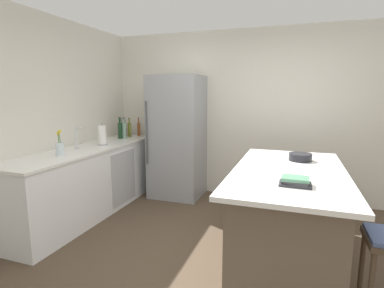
# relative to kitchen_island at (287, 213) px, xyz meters

# --- Properties ---
(ground_plane) EXTENTS (7.20, 7.20, 0.00)m
(ground_plane) POSITION_rel_kitchen_island_xyz_m (-0.49, -0.47, -0.46)
(ground_plane) COLOR #4C3D2D
(wall_rear) EXTENTS (6.00, 0.10, 2.60)m
(wall_rear) POSITION_rel_kitchen_island_xyz_m (-0.49, 1.78, 0.84)
(wall_rear) COLOR silver
(wall_rear) RESTS_ON ground_plane
(wall_left) EXTENTS (0.10, 6.00, 2.60)m
(wall_left) POSITION_rel_kitchen_island_xyz_m (-2.94, -0.47, 0.84)
(wall_left) COLOR silver
(wall_left) RESTS_ON ground_plane
(counter_run_left) EXTENTS (0.66, 2.64, 0.92)m
(counter_run_left) POSITION_rel_kitchen_island_xyz_m (-2.58, 0.33, 0.00)
(counter_run_left) COLOR white
(counter_run_left) RESTS_ON ground_plane
(kitchen_island) EXTENTS (1.03, 1.99, 0.91)m
(kitchen_island) POSITION_rel_kitchen_island_xyz_m (0.00, 0.00, 0.00)
(kitchen_island) COLOR brown
(kitchen_island) RESTS_ON ground_plane
(refrigerator) EXTENTS (0.78, 0.71, 1.90)m
(refrigerator) POSITION_rel_kitchen_island_xyz_m (-1.73, 1.39, 0.49)
(refrigerator) COLOR #93969B
(refrigerator) RESTS_ON ground_plane
(sink_faucet) EXTENTS (0.15, 0.05, 0.30)m
(sink_faucet) POSITION_rel_kitchen_island_xyz_m (-2.63, 0.17, 0.61)
(sink_faucet) COLOR silver
(sink_faucet) RESTS_ON counter_run_left
(flower_vase) EXTENTS (0.10, 0.10, 0.30)m
(flower_vase) POSITION_rel_kitchen_island_xyz_m (-2.53, -0.24, 0.55)
(flower_vase) COLOR silver
(flower_vase) RESTS_ON counter_run_left
(paper_towel_roll) EXTENTS (0.14, 0.14, 0.31)m
(paper_towel_roll) POSITION_rel_kitchen_island_xyz_m (-2.52, 0.56, 0.59)
(paper_towel_roll) COLOR gray
(paper_towel_roll) RESTS_ON counter_run_left
(vinegar_bottle) EXTENTS (0.05, 0.05, 0.31)m
(vinegar_bottle) POSITION_rel_kitchen_island_xyz_m (-2.49, 1.53, 0.58)
(vinegar_bottle) COLOR #994C23
(vinegar_bottle) RESTS_ON counter_run_left
(olive_oil_bottle) EXTENTS (0.06, 0.06, 0.31)m
(olive_oil_bottle) POSITION_rel_kitchen_island_xyz_m (-2.61, 1.43, 0.58)
(olive_oil_bottle) COLOR olive
(olive_oil_bottle) RESTS_ON counter_run_left
(syrup_bottle) EXTENTS (0.07, 0.07, 0.29)m
(syrup_bottle) POSITION_rel_kitchen_island_xyz_m (-2.65, 1.34, 0.57)
(syrup_bottle) COLOR #5B3319
(syrup_bottle) RESTS_ON counter_run_left
(gin_bottle) EXTENTS (0.08, 0.08, 0.33)m
(gin_bottle) POSITION_rel_kitchen_island_xyz_m (-2.60, 1.24, 0.59)
(gin_bottle) COLOR #8CB79E
(gin_bottle) RESTS_ON counter_run_left
(wine_bottle) EXTENTS (0.07, 0.07, 0.34)m
(wine_bottle) POSITION_rel_kitchen_island_xyz_m (-2.62, 1.16, 0.60)
(wine_bottle) COLOR #19381E
(wine_bottle) RESTS_ON counter_run_left
(cookbook_stack) EXTENTS (0.25, 0.18, 0.07)m
(cookbook_stack) POSITION_rel_kitchen_island_xyz_m (0.06, -0.52, 0.48)
(cookbook_stack) COLOR #2D2D33
(cookbook_stack) RESTS_ON kitchen_island
(mixing_bowl) EXTENTS (0.24, 0.24, 0.08)m
(mixing_bowl) POSITION_rel_kitchen_island_xyz_m (0.10, 0.45, 0.49)
(mixing_bowl) COLOR black
(mixing_bowl) RESTS_ON kitchen_island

